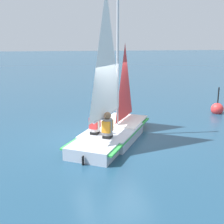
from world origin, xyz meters
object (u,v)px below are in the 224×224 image
object	(u,v)px
sailor_crew	(108,130)
buoy_marker	(217,109)
sailboat_main	(112,121)
sailor_helm	(95,126)

from	to	relation	value
sailor_crew	buoy_marker	distance (m)	6.82
sailor_crew	buoy_marker	size ratio (longest dim) A/B	0.89
sailboat_main	sailor_crew	size ratio (longest dim) A/B	4.21
sailboat_main	sailor_crew	bearing A→B (deg)	-168.12
sailboat_main	sailor_crew	xyz separation A→B (m)	(0.38, 0.77, -0.02)
sailboat_main	buoy_marker	world-z (taller)	sailboat_main
sailor_helm	buoy_marker	bearing A→B (deg)	-31.53
sailor_crew	buoy_marker	world-z (taller)	buoy_marker
sailboat_main	buoy_marker	bearing A→B (deg)	-31.92
sailor_crew	sailor_helm	bearing A→B (deg)	67.63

